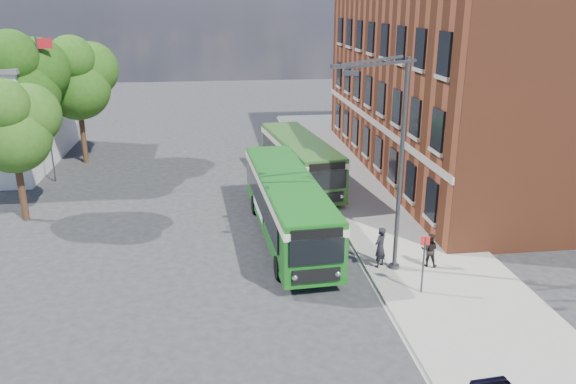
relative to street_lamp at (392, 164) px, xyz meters
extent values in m
plane|color=#262629|center=(-4.84, 2.00, -4.79)|extent=(120.00, 120.00, 0.00)
cube|color=gray|center=(2.16, 10.00, -4.72)|extent=(6.00, 48.00, 0.15)
cube|color=beige|center=(-0.89, 10.00, -4.79)|extent=(0.12, 48.00, 0.01)
cube|color=brown|center=(9.16, 14.00, 1.21)|extent=(12.00, 26.00, 12.00)
cube|color=#B7AB9B|center=(3.12, 14.00, -1.19)|extent=(0.12, 26.00, 0.35)
cylinder|color=#3B3D40|center=(-17.34, 15.00, -0.29)|extent=(0.10, 0.10, 9.00)
cube|color=red|center=(-16.89, 15.00, 3.81)|extent=(0.90, 0.02, 0.60)
cylinder|color=#3B3D40|center=(0.36, 0.00, -4.64)|extent=(0.44, 0.44, 0.30)
cylinder|color=#3B3D40|center=(0.36, 0.00, -0.29)|extent=(0.18, 0.18, 9.00)
cube|color=#3B3D40|center=(-0.87, -0.60, 4.01)|extent=(2.58, 0.46, 0.37)
cube|color=#3B3D40|center=(-0.87, 0.60, 4.01)|extent=(2.58, 0.46, 0.37)
cube|color=#3B3D40|center=(-2.11, -1.08, 3.76)|extent=(0.55, 0.22, 0.16)
cube|color=#3B3D40|center=(-2.11, 1.08, 3.76)|extent=(0.55, 0.22, 0.16)
cylinder|color=#3B3D40|center=(0.76, -2.20, -3.54)|extent=(0.08, 0.08, 2.50)
cube|color=red|center=(0.76, -2.20, -2.44)|extent=(0.35, 0.04, 0.35)
cube|color=#165F18|center=(-3.70, 4.38, -3.02)|extent=(3.19, 12.47, 2.45)
cube|color=#165F18|center=(-3.70, 4.38, -4.29)|extent=(3.23, 12.52, 0.14)
cube|color=black|center=(-5.00, 4.61, -2.89)|extent=(0.67, 10.54, 1.10)
cube|color=black|center=(-2.44, 4.75, -2.89)|extent=(0.67, 10.54, 1.10)
cube|color=#F1E5C6|center=(-3.70, 4.38, -2.19)|extent=(3.25, 12.54, 0.32)
cube|color=#165F18|center=(-3.70, 4.38, -1.83)|extent=(3.08, 12.37, 0.12)
cube|color=black|center=(-3.35, -1.82, -2.84)|extent=(2.15, 0.20, 1.05)
cube|color=black|center=(-3.35, -1.83, -2.09)|extent=(2.00, 0.19, 0.38)
cube|color=black|center=(-3.35, -1.83, -3.84)|extent=(1.90, 0.19, 0.55)
sphere|color=silver|center=(-4.20, -1.86, -3.84)|extent=(0.26, 0.26, 0.26)
sphere|color=silver|center=(-2.51, -1.76, -3.84)|extent=(0.26, 0.26, 0.26)
cube|color=black|center=(-4.05, 10.57, -2.79)|extent=(2.00, 0.19, 0.90)
cube|color=white|center=(-5.05, 5.30, -3.64)|extent=(0.22, 3.20, 0.45)
cylinder|color=black|center=(-4.62, -0.06, -4.29)|extent=(0.34, 1.01, 1.00)
cylinder|color=black|center=(-2.29, 0.07, -4.29)|extent=(0.34, 1.01, 1.00)
cylinder|color=black|center=(-5.06, 7.68, -4.29)|extent=(0.34, 1.01, 1.00)
cylinder|color=black|center=(-2.72, 7.81, -4.29)|extent=(0.34, 1.01, 1.00)
cube|color=#2E5C21|center=(-1.91, 12.13, -3.02)|extent=(3.86, 10.51, 2.45)
cube|color=#2E5C21|center=(-1.91, 12.13, -4.29)|extent=(3.90, 10.55, 0.14)
cube|color=black|center=(-3.22, 12.25, -2.89)|extent=(1.22, 8.40, 1.10)
cube|color=black|center=(-0.68, 12.59, -2.89)|extent=(1.22, 8.40, 1.10)
cube|color=beige|center=(-1.91, 12.13, -2.19)|extent=(3.93, 10.57, 0.32)
cube|color=#2E5C21|center=(-1.91, 12.13, -1.83)|extent=(3.75, 10.39, 0.12)
cube|color=black|center=(-1.22, 7.01, -2.84)|extent=(2.14, 0.37, 1.05)
cube|color=black|center=(-1.21, 7.00, -2.09)|extent=(1.99, 0.35, 0.38)
cube|color=black|center=(-1.21, 7.00, -3.84)|extent=(1.89, 0.34, 0.55)
sphere|color=silver|center=(-2.06, 6.91, -3.84)|extent=(0.26, 0.26, 0.26)
sphere|color=silver|center=(-0.37, 7.14, -3.84)|extent=(0.26, 0.26, 0.26)
cube|color=black|center=(-2.60, 17.24, -2.79)|extent=(1.99, 0.35, 0.90)
cube|color=white|center=(-3.32, 12.94, -3.64)|extent=(0.47, 3.18, 0.45)
cylinder|color=black|center=(-2.62, 8.67, -4.29)|extent=(0.41, 1.03, 1.00)
cylinder|color=black|center=(-0.30, 8.98, -4.29)|extent=(0.41, 1.03, 1.00)
cylinder|color=black|center=(-3.38, 14.28, -4.29)|extent=(0.41, 1.03, 1.00)
cylinder|color=black|center=(-1.06, 14.59, -4.29)|extent=(0.41, 1.03, 1.00)
imported|color=black|center=(-0.24, 0.21, -3.74)|extent=(0.78, 0.75, 1.79)
imported|color=black|center=(1.89, 0.00, -3.90)|extent=(0.88, 0.78, 1.49)
cylinder|color=#382314|center=(-17.17, 8.36, -3.18)|extent=(0.36, 0.36, 3.21)
sphere|color=#295115|center=(-17.17, 8.36, -0.26)|extent=(3.80, 3.80, 3.80)
sphere|color=#295115|center=(-16.44, 8.95, 0.69)|extent=(3.21, 3.21, 3.21)
sphere|color=#295115|center=(-17.17, 7.63, 1.42)|extent=(2.63, 2.63, 2.63)
cylinder|color=#382314|center=(-18.92, 15.94, -2.77)|extent=(0.36, 0.36, 4.04)
sphere|color=#1E430F|center=(-18.92, 15.94, 0.91)|extent=(4.78, 4.78, 4.78)
sphere|color=#1E430F|center=(-18.00, 16.68, 2.10)|extent=(4.04, 4.04, 4.04)
sphere|color=#1E430F|center=(-19.75, 15.30, 1.64)|extent=(3.68, 3.68, 3.68)
sphere|color=#1E430F|center=(-18.92, 15.02, 3.02)|extent=(3.31, 3.31, 3.31)
cylinder|color=#382314|center=(-16.33, 19.44, -2.89)|extent=(0.36, 0.36, 3.81)
sphere|color=#244D13|center=(-16.33, 19.44, 0.58)|extent=(4.50, 4.50, 4.50)
sphere|color=#244D13|center=(-15.46, 20.13, 1.70)|extent=(3.81, 3.81, 3.81)
sphere|color=#244D13|center=(-17.10, 18.83, 1.27)|extent=(3.46, 3.46, 3.46)
sphere|color=#244D13|center=(-16.33, 18.57, 2.57)|extent=(3.12, 3.12, 3.12)
camera|label=1|loc=(-6.95, -20.94, 6.19)|focal=35.00mm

